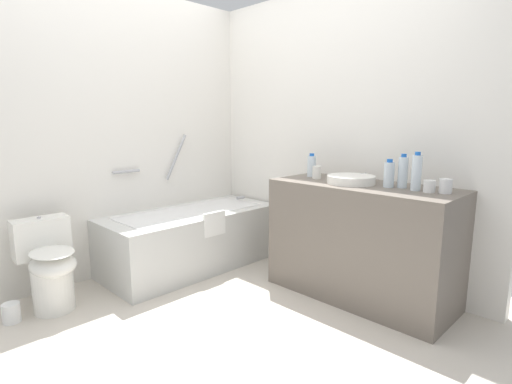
% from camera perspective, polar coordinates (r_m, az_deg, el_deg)
% --- Properties ---
extents(ground_plane, '(3.72, 3.72, 0.00)m').
position_cam_1_polar(ground_plane, '(2.80, -7.42, -17.86)').
color(ground_plane, beige).
extents(wall_back_tiled, '(3.12, 0.10, 2.41)m').
position_cam_1_polar(wall_back_tiled, '(3.59, -20.77, 7.79)').
color(wall_back_tiled, white).
rests_on(wall_back_tiled, ground_plane).
extents(wall_right_mirror, '(0.10, 2.88, 2.41)m').
position_cam_1_polar(wall_right_mirror, '(3.51, 10.72, 8.24)').
color(wall_right_mirror, white).
rests_on(wall_right_mirror, ground_plane).
extents(bathtub, '(1.57, 0.71, 1.18)m').
position_cam_1_polar(bathtub, '(3.66, -9.27, -6.34)').
color(bathtub, silver).
rests_on(bathtub, ground_plane).
extents(toilet, '(0.37, 0.52, 0.64)m').
position_cam_1_polar(toilet, '(3.16, -27.58, -9.32)').
color(toilet, white).
rests_on(toilet, ground_plane).
extents(vanity_counter, '(0.58, 1.34, 0.86)m').
position_cam_1_polar(vanity_counter, '(3.07, 14.88, -6.88)').
color(vanity_counter, '#6B6056').
rests_on(vanity_counter, ground_plane).
extents(sink_basin, '(0.35, 0.35, 0.06)m').
position_cam_1_polar(sink_basin, '(2.99, 13.52, 1.76)').
color(sink_basin, white).
rests_on(sink_basin, vanity_counter).
extents(sink_faucet, '(0.10, 0.15, 0.06)m').
position_cam_1_polar(sink_faucet, '(3.17, 15.45, 2.09)').
color(sink_faucet, '#A9A9AE').
rests_on(sink_faucet, vanity_counter).
extents(water_bottle_0, '(0.07, 0.07, 0.19)m').
position_cam_1_polar(water_bottle_0, '(3.29, 8.01, 3.74)').
color(water_bottle_0, silver).
rests_on(water_bottle_0, vanity_counter).
extents(water_bottle_1, '(0.07, 0.07, 0.20)m').
position_cam_1_polar(water_bottle_1, '(2.89, 18.61, 2.43)').
color(water_bottle_1, silver).
rests_on(water_bottle_1, vanity_counter).
extents(water_bottle_2, '(0.06, 0.06, 0.26)m').
position_cam_1_polar(water_bottle_2, '(2.81, 22.11, 2.63)').
color(water_bottle_2, silver).
rests_on(water_bottle_2, vanity_counter).
extents(water_bottle_3, '(0.07, 0.07, 0.23)m').
position_cam_1_polar(water_bottle_3, '(2.90, 20.39, 2.72)').
color(water_bottle_3, silver).
rests_on(water_bottle_3, vanity_counter).
extents(drinking_glass_0, '(0.07, 0.07, 0.10)m').
position_cam_1_polar(drinking_glass_0, '(3.20, 8.74, 2.82)').
color(drinking_glass_0, white).
rests_on(drinking_glass_0, vanity_counter).
extents(drinking_glass_1, '(0.08, 0.08, 0.09)m').
position_cam_1_polar(drinking_glass_1, '(2.79, 25.64, 0.77)').
color(drinking_glass_1, white).
rests_on(drinking_glass_1, vanity_counter).
extents(drinking_glass_2, '(0.07, 0.07, 0.08)m').
position_cam_1_polar(drinking_glass_2, '(2.79, 23.70, 0.76)').
color(drinking_glass_2, white).
rests_on(drinking_glass_2, vanity_counter).
extents(toilet_paper_roll, '(0.11, 0.11, 0.13)m').
position_cam_1_polar(toilet_paper_roll, '(3.17, -31.77, -14.58)').
color(toilet_paper_roll, white).
rests_on(toilet_paper_roll, ground_plane).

